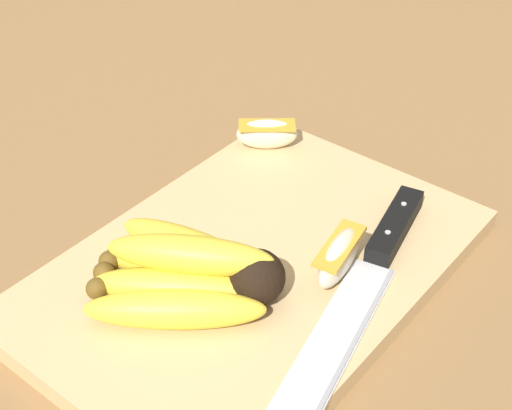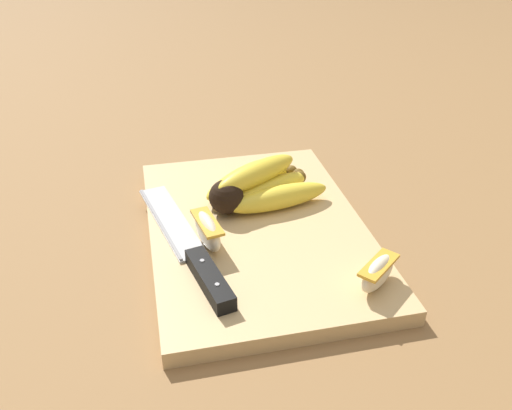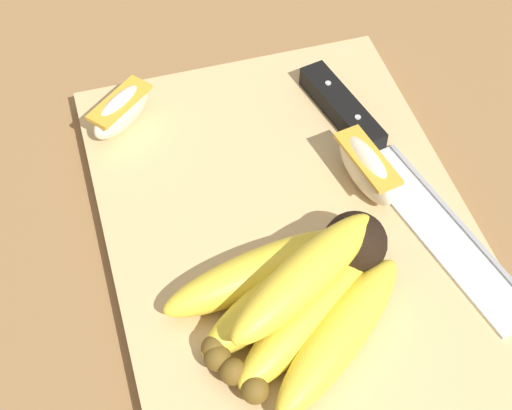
{
  "view_description": "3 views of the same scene",
  "coord_description": "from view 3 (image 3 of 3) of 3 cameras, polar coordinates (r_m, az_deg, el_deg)",
  "views": [
    {
      "loc": [
        0.38,
        0.31,
        0.45
      ],
      "look_at": [
        -0.02,
        -0.02,
        0.06
      ],
      "focal_mm": 53.3,
      "sensor_mm": 36.0,
      "label": 1
    },
    {
      "loc": [
        -0.56,
        0.13,
        0.4
      ],
      "look_at": [
        0.01,
        -0.0,
        0.05
      ],
      "focal_mm": 38.29,
      "sensor_mm": 36.0,
      "label": 2
    },
    {
      "loc": [
        0.34,
        -0.13,
        0.5
      ],
      "look_at": [
        -0.01,
        -0.02,
        0.05
      ],
      "focal_mm": 56.9,
      "sensor_mm": 36.0,
      "label": 3
    }
  ],
  "objects": [
    {
      "name": "ground_plane",
      "position": [
        0.62,
        2.47,
        -2.92
      ],
      "size": [
        6.0,
        6.0,
        0.0
      ],
      "primitive_type": "plane",
      "color": "olive"
    },
    {
      "name": "cutting_board",
      "position": [
        0.61,
        2.56,
        -2.78
      ],
      "size": [
        0.39,
        0.27,
        0.02
      ],
      "primitive_type": "cube",
      "color": "tan",
      "rests_on": "ground_plane"
    },
    {
      "name": "banana_bunch",
      "position": [
        0.55,
        3.28,
        -6.22
      ],
      "size": [
        0.15,
        0.17,
        0.06
      ],
      "color": "black",
      "rests_on": "cutting_board"
    },
    {
      "name": "chefs_knife",
      "position": [
        0.65,
        8.34,
        3.98
      ],
      "size": [
        0.28,
        0.09,
        0.02
      ],
      "color": "silver",
      "rests_on": "cutting_board"
    },
    {
      "name": "apple_wedge_near",
      "position": [
        0.67,
        -9.47,
        6.55
      ],
      "size": [
        0.06,
        0.06,
        0.03
      ],
      "color": "#F4E5C1",
      "rests_on": "cutting_board"
    },
    {
      "name": "apple_wedge_middle",
      "position": [
        0.62,
        7.76,
        2.54
      ],
      "size": [
        0.07,
        0.03,
        0.04
      ],
      "color": "#F4E5C1",
      "rests_on": "cutting_board"
    }
  ]
}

